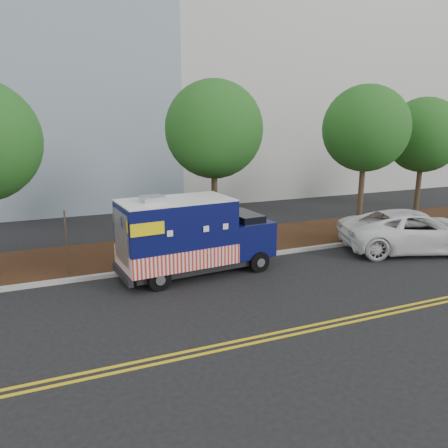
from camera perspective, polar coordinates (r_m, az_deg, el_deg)
name	(u,v)px	position (r m, az deg, el deg)	size (l,w,h in m)	color
ground	(232,274)	(15.69, 1.03, -6.59)	(120.00, 120.00, 0.00)	black
curb	(217,261)	(16.88, -0.88, -4.83)	(120.00, 0.18, 0.15)	#9E9E99
mulch_strip	(199,246)	(18.76, -3.25, -2.94)	(120.00, 4.00, 0.15)	black
centerline_near	(299,328)	(12.07, 9.71, -13.27)	(120.00, 0.10, 0.01)	gold
centerline_far	(304,332)	(11.89, 10.37, -13.75)	(120.00, 0.10, 0.01)	gold
tree_b	(214,130)	(18.26, -1.30, 12.22)	(4.02, 4.02, 6.99)	#38281C
tree_c	(366,129)	(21.33, 18.02, 11.75)	(3.92, 3.92, 6.93)	#38281C
tree_d	(424,135)	(24.90, 24.62, 10.50)	(3.79, 3.79, 6.48)	#38281C
sign_post	(67,245)	(15.96, -19.82, -2.54)	(0.06, 0.06, 2.40)	#473828
food_truck	(190,238)	(15.36, -4.52, -1.85)	(5.74, 2.57, 2.94)	black
white_car	(415,231)	(19.85, 23.68, -0.85)	(2.81, 6.10, 1.70)	white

